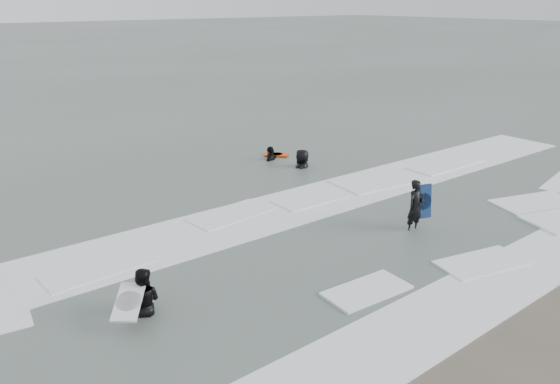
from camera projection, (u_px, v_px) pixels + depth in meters
ground at (422, 302)px, 11.70m from camera, size 320.00×320.00×0.00m
surfer_centre at (413, 232)px, 15.23m from camera, size 0.56×0.37×1.53m
surfer_wading at (144, 314)px, 11.25m from camera, size 0.97×0.93×1.58m
surfer_right_near at (271, 161)px, 21.92m from camera, size 1.11×0.84×1.75m
surfer_right_far at (302, 168)px, 20.94m from camera, size 1.06×1.09×1.89m
surf_foam at (310, 243)px, 14.45m from camera, size 30.03×9.06×0.09m
bodyboards at (288, 202)px, 16.05m from camera, size 10.73×9.11×1.25m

